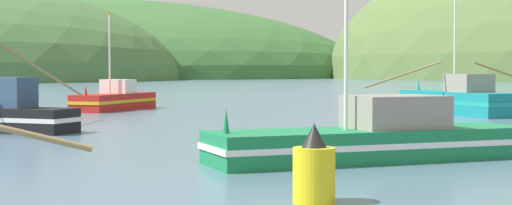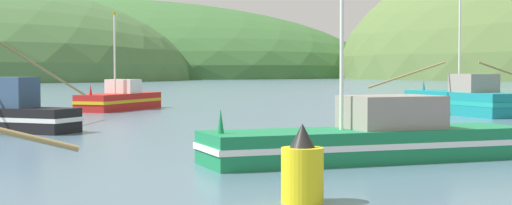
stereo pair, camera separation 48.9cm
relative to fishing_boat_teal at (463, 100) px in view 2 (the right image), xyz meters
The scene contains 5 objects.
hill_far_left 245.62m from the fishing_boat_teal, 123.18° to the left, with size 212.45×169.96×54.84m, color #386633.
fishing_boat_teal is the anchor object (origin of this frame).
fishing_boat_green 25.55m from the fishing_boat_teal, 95.76° to the right, with size 9.73×7.94×5.28m.
fishing_boat_red 22.54m from the fishing_boat_teal, behind, with size 2.96×8.13×6.58m.
channel_buoy 33.33m from the fishing_boat_teal, 95.26° to the right, with size 0.88×0.88×1.65m.
Camera 2 is at (10.29, -3.14, 2.77)m, focal length 54.61 mm.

